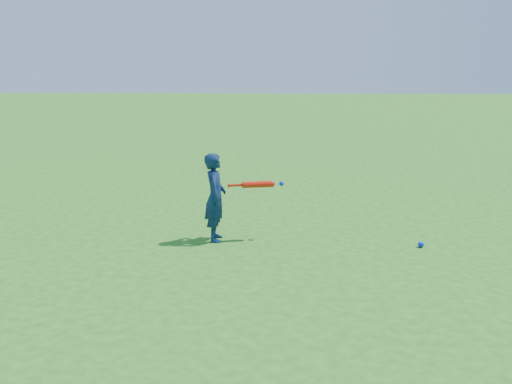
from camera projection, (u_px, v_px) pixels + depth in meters
ground at (186, 233)px, 7.29m from camera, size 80.00×80.00×0.00m
child at (215, 197)px, 6.88m from camera, size 0.27×0.40×1.07m
ground_ball_blue at (421, 244)px, 6.69m from camera, size 0.07×0.07×0.07m
bat_swing at (260, 184)px, 6.89m from camera, size 0.68×0.19×0.08m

